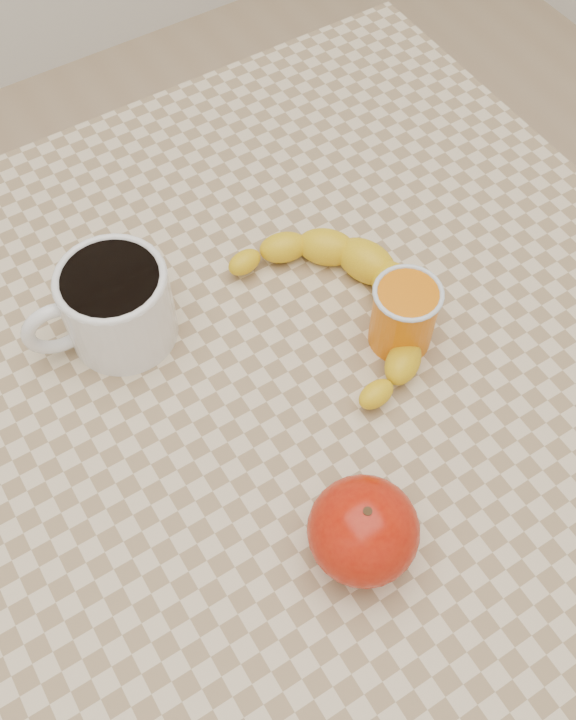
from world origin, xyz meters
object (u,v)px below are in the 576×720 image
orange_juice_glass (404,315)px  apple (363,531)px  coffee_mug (114,304)px  table (288,416)px  banana (343,305)px

orange_juice_glass → apple: 0.21m
coffee_mug → orange_juice_glass: size_ratio=1.97×
table → apple: apple is taller
coffee_mug → apple: 0.30m
apple → coffee_mug: bearing=103.6°
table → banana: banana is taller
coffee_mug → banana: coffee_mug is taller
table → apple: bearing=-102.9°
banana → table: bearing=-159.2°
coffee_mug → apple: size_ratio=1.48×
apple → banana: 0.23m
table → coffee_mug: 0.21m
coffee_mug → apple: (0.07, -0.29, -0.01)m
orange_juice_glass → coffee_mug: bearing=146.7°
table → orange_juice_glass: orange_juice_glass is taller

